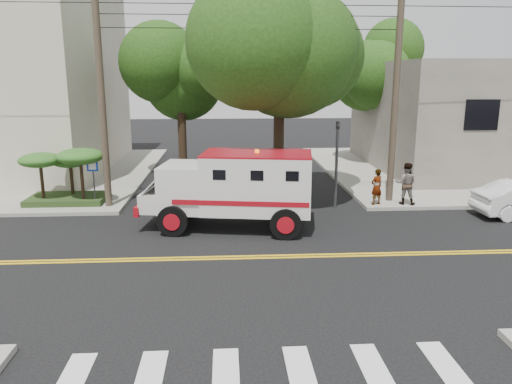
{
  "coord_description": "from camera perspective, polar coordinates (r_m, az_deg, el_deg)",
  "views": [
    {
      "loc": [
        -0.75,
        -14.34,
        5.42
      ],
      "look_at": [
        0.26,
        1.9,
        1.6
      ],
      "focal_mm": 35.0,
      "sensor_mm": 36.0,
      "label": 1
    }
  ],
  "objects": [
    {
      "name": "tree_left",
      "position": [
        26.2,
        -8.0,
        13.77
      ],
      "size": [
        4.48,
        4.2,
        7.7
      ],
      "color": "black",
      "rests_on": "ground"
    },
    {
      "name": "accessibility_sign",
      "position": [
        21.61,
        -18.1,
        1.74
      ],
      "size": [
        0.45,
        0.1,
        2.02
      ],
      "color": "#3F3F42",
      "rests_on": "ground"
    },
    {
      "name": "ground",
      "position": [
        15.35,
        -0.52,
        -7.47
      ],
      "size": [
        100.0,
        100.0,
        0.0
      ],
      "primitive_type": "plane",
      "color": "black",
      "rests_on": "ground"
    },
    {
      "name": "armored_truck",
      "position": [
        17.79,
        -2.41,
        0.74
      ],
      "size": [
        6.37,
        3.22,
        2.78
      ],
      "rotation": [
        0.0,
        0.0,
        -0.15
      ],
      "color": "silver",
      "rests_on": "ground"
    },
    {
      "name": "traffic_signal",
      "position": [
        20.7,
        9.22,
        4.16
      ],
      "size": [
        0.15,
        0.18,
        3.6
      ],
      "color": "#3F3F42",
      "rests_on": "ground"
    },
    {
      "name": "utility_pole_right",
      "position": [
        21.73,
        15.64,
        10.31
      ],
      "size": [
        0.28,
        0.28,
        9.0
      ],
      "primitive_type": "cylinder",
      "color": "#382D23",
      "rests_on": "ground"
    },
    {
      "name": "pedestrian_b",
      "position": [
        21.66,
        16.77,
        0.94
      ],
      "size": [
        1.03,
        0.93,
        1.75
      ],
      "primitive_type": "imported",
      "rotation": [
        0.0,
        0.0,
        2.77
      ],
      "color": "gray",
      "rests_on": "sidewalk_ne"
    },
    {
      "name": "palm_planter",
      "position": [
        22.32,
        -20.94,
        2.6
      ],
      "size": [
        3.52,
        2.63,
        2.36
      ],
      "color": "#1E3314",
      "rests_on": "sidewalk_nw"
    },
    {
      "name": "sidewalk_ne",
      "position": [
        31.73,
        23.22,
        2.44
      ],
      "size": [
        17.0,
        17.0,
        0.15
      ],
      "primitive_type": "cube",
      "color": "gray",
      "rests_on": "ground"
    },
    {
      "name": "building_right",
      "position": [
        32.5,
        25.71,
        7.92
      ],
      "size": [
        14.0,
        12.0,
        6.0
      ],
      "primitive_type": "cube",
      "color": "#676158",
      "rests_on": "sidewalk_ne"
    },
    {
      "name": "utility_pole_left",
      "position": [
        20.93,
        -17.22,
        10.11
      ],
      "size": [
        0.28,
        0.28,
        9.0
      ],
      "primitive_type": "cylinder",
      "color": "#382D23",
      "rests_on": "ground"
    },
    {
      "name": "tree_right",
      "position": [
        31.61,
        14.56,
        14.03
      ],
      "size": [
        4.8,
        4.5,
        8.2
      ],
      "color": "black",
      "rests_on": "ground"
    },
    {
      "name": "pedestrian_a",
      "position": [
        21.28,
        13.61,
        0.58
      ],
      "size": [
        0.65,
        0.56,
        1.5
      ],
      "primitive_type": "imported",
      "rotation": [
        0.0,
        0.0,
        3.57
      ],
      "color": "gray",
      "rests_on": "sidewalk_ne"
    },
    {
      "name": "tree_main",
      "position": [
        20.8,
        4.09,
        18.09
      ],
      "size": [
        6.08,
        5.7,
        9.85
      ],
      "color": "black",
      "rests_on": "ground"
    }
  ]
}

